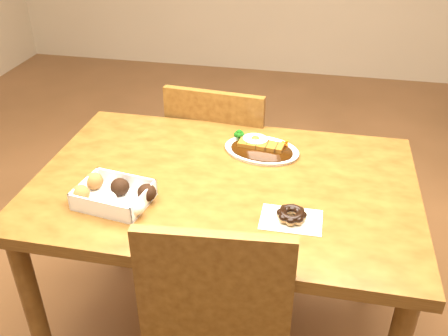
% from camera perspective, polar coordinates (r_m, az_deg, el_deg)
% --- Properties ---
extents(table, '(1.20, 0.80, 0.75)m').
position_cam_1_polar(table, '(1.63, 0.05, -4.32)').
color(table, '#502C10').
rests_on(table, ground).
extents(chair_far, '(0.46, 0.46, 0.87)m').
position_cam_1_polar(chair_far, '(2.19, -0.13, 0.43)').
color(chair_far, '#502C10').
rests_on(chair_far, ground).
extents(katsu_curry_plate, '(0.29, 0.23, 0.05)m').
position_cam_1_polar(katsu_curry_plate, '(1.73, 4.21, 2.32)').
color(katsu_curry_plate, white).
rests_on(katsu_curry_plate, table).
extents(donut_box, '(0.25, 0.19, 0.06)m').
position_cam_1_polar(donut_box, '(1.50, -12.50, -2.93)').
color(donut_box, white).
rests_on(donut_box, table).
extents(pon_de_ring, '(0.17, 0.12, 0.03)m').
position_cam_1_polar(pon_de_ring, '(1.41, 7.72, -5.35)').
color(pon_de_ring, silver).
rests_on(pon_de_ring, table).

